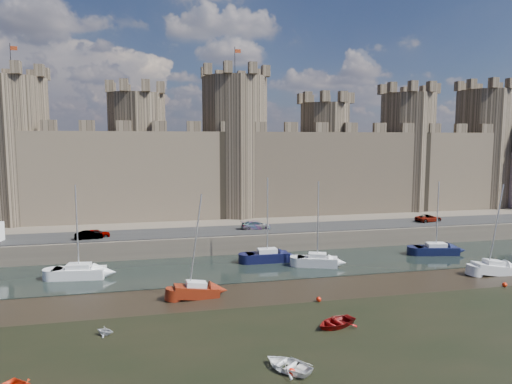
% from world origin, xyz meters
% --- Properties ---
extents(ground, '(160.00, 160.00, 0.00)m').
position_xyz_m(ground, '(0.00, 0.00, 0.00)').
color(ground, black).
rests_on(ground, ground).
extents(water_channel, '(160.00, 12.00, 0.08)m').
position_xyz_m(water_channel, '(0.00, 24.00, 0.04)').
color(water_channel, black).
rests_on(water_channel, ground).
extents(quay, '(160.00, 60.00, 2.50)m').
position_xyz_m(quay, '(0.00, 60.00, 1.25)').
color(quay, '#4C443A').
rests_on(quay, ground).
extents(road, '(160.00, 7.00, 0.10)m').
position_xyz_m(road, '(0.00, 34.00, 2.55)').
color(road, black).
rests_on(road, quay).
extents(castle, '(108.50, 11.00, 29.00)m').
position_xyz_m(castle, '(-0.64, 48.00, 11.67)').
color(castle, '#42382B').
rests_on(castle, quay).
extents(car_0, '(3.59, 1.94, 1.16)m').
position_xyz_m(car_0, '(-19.01, 33.13, 3.08)').
color(car_0, gray).
rests_on(car_0, quay).
extents(car_1, '(3.54, 1.59, 1.13)m').
position_xyz_m(car_1, '(-19.84, 32.31, 3.06)').
color(car_1, gray).
rests_on(car_1, quay).
extents(car_2, '(4.21, 1.77, 1.22)m').
position_xyz_m(car_2, '(2.47, 34.23, 3.11)').
color(car_2, gray).
rests_on(car_2, quay).
extents(car_3, '(4.50, 2.66, 1.17)m').
position_xyz_m(car_3, '(29.95, 34.13, 3.09)').
color(car_3, gray).
rests_on(car_3, quay).
extents(sailboat_0, '(5.71, 2.75, 10.29)m').
position_xyz_m(sailboat_0, '(-19.79, 23.49, 0.80)').
color(sailboat_0, silver).
rests_on(sailboat_0, ground).
extents(sailboat_1, '(5.28, 2.15, 10.50)m').
position_xyz_m(sailboat_1, '(2.00, 25.61, 0.82)').
color(sailboat_1, black).
rests_on(sailboat_1, ground).
extents(sailboat_2, '(5.09, 3.39, 10.23)m').
position_xyz_m(sailboat_2, '(7.34, 22.26, 0.82)').
color(sailboat_2, silver).
rests_on(sailboat_2, ground).
extents(sailboat_3, '(5.86, 3.25, 9.70)m').
position_xyz_m(sailboat_3, '(24.74, 24.33, 0.76)').
color(sailboat_3, black).
rests_on(sailboat_3, ground).
extents(sailboat_4, '(4.44, 2.02, 10.11)m').
position_xyz_m(sailboat_4, '(-7.81, 14.63, 0.74)').
color(sailboat_4, maroon).
rests_on(sailboat_4, ground).
extents(sailboat_5, '(4.87, 2.16, 10.27)m').
position_xyz_m(sailboat_5, '(25.80, 15.04, 0.74)').
color(sailboat_5, silver).
rests_on(sailboat_5, ground).
extents(dinghy_2, '(4.05, 4.24, 0.71)m').
position_xyz_m(dinghy_2, '(-3.19, -0.69, 0.36)').
color(dinghy_2, white).
rests_on(dinghy_2, ground).
extents(dinghy_3, '(1.67, 1.56, 0.71)m').
position_xyz_m(dinghy_3, '(-15.53, 7.59, 0.35)').
color(dinghy_3, silver).
rests_on(dinghy_3, ground).
extents(dinghy_4, '(4.22, 3.64, 0.74)m').
position_xyz_m(dinghy_4, '(2.61, 5.17, 0.37)').
color(dinghy_4, maroon).
rests_on(dinghy_4, ground).
extents(buoy_1, '(0.48, 0.48, 0.48)m').
position_xyz_m(buoy_1, '(3.31, 10.96, 0.24)').
color(buoy_1, red).
rests_on(buoy_1, ground).
extents(buoy_3, '(0.49, 0.49, 0.49)m').
position_xyz_m(buoy_3, '(23.64, 10.87, 0.24)').
color(buoy_3, red).
rests_on(buoy_3, ground).
extents(buoy_4, '(0.50, 0.50, 0.50)m').
position_xyz_m(buoy_4, '(-3.18, -1.49, 0.25)').
color(buoy_4, red).
rests_on(buoy_4, ground).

